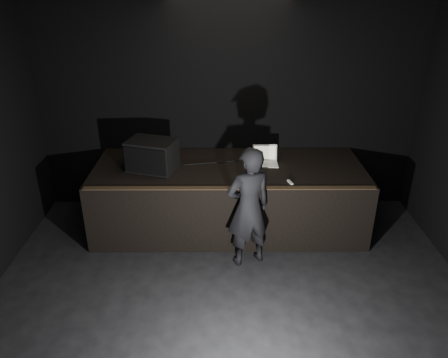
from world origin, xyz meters
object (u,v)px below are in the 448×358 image
stage_riser (229,197)px  laptop (265,159)px  stage_monitor (152,155)px  person (249,208)px  beer_can (173,164)px

stage_riser → laptop: bearing=15.1°
stage_monitor → person: (1.36, -0.87, -0.38)m
stage_monitor → person: 1.66m
laptop → beer_can: size_ratio=2.32×
person → stage_monitor: bearing=-53.7°
beer_can → laptop: bearing=9.0°
laptop → person: 1.16m
stage_riser → laptop: laptop is taller
beer_can → person: 1.40m
laptop → person: bearing=-105.2°
stage_monitor → beer_can: stage_monitor is taller
laptop → beer_can: (-1.37, -0.22, 0.01)m
stage_riser → person: (0.25, -0.95, 0.34)m
stage_riser → laptop: (0.55, 0.15, 0.57)m
person → laptop: bearing=-126.7°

